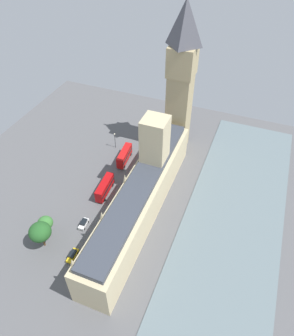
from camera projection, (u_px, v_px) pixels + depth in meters
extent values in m
plane|color=#565659|center=(135.00, 211.00, 101.14)|extent=(134.92, 134.92, 0.00)
cube|color=slate|center=(228.00, 240.00, 93.05)|extent=(29.48, 121.43, 0.25)
cube|color=#CCBA8E|center=(141.00, 200.00, 96.52)|extent=(10.51, 64.92, 12.05)
cube|color=#CCBA8E|center=(154.00, 157.00, 99.08)|extent=(7.41, 7.41, 28.08)
cube|color=#383D47|center=(140.00, 184.00, 91.89)|extent=(7.98, 62.33, 1.60)
cone|color=#CCBA8E|center=(159.00, 126.00, 113.12)|extent=(1.20, 1.20, 1.82)
cone|color=#CCBA8E|center=(144.00, 150.00, 103.09)|extent=(1.20, 1.20, 1.93)
cone|color=#CCBA8E|center=(125.00, 178.00, 92.70)|extent=(1.20, 1.20, 3.10)
cone|color=#CCBA8E|center=(102.00, 215.00, 82.86)|extent=(1.20, 1.20, 2.63)
cone|color=#CCBA8E|center=(72.00, 262.00, 72.96)|extent=(1.20, 1.20, 2.33)
cube|color=tan|center=(178.00, 113.00, 115.81)|extent=(7.85, 7.85, 29.76)
cube|color=tan|center=(182.00, 61.00, 102.35)|extent=(8.63, 8.63, 9.96)
cylinder|color=silver|center=(169.00, 58.00, 103.56)|extent=(0.25, 5.97, 5.97)
torus|color=black|center=(169.00, 58.00, 103.56)|extent=(0.24, 6.21, 6.21)
cylinder|color=silver|center=(186.00, 55.00, 105.41)|extent=(5.97, 0.25, 5.97)
torus|color=black|center=(186.00, 55.00, 105.41)|extent=(6.21, 0.24, 6.21)
pyramid|color=#4C4C54|center=(185.00, 22.00, 94.28)|extent=(8.63, 8.63, 13.88)
cube|color=red|center=(124.00, 156.00, 117.11)|extent=(3.42, 10.68, 4.20)
cube|color=black|center=(124.00, 155.00, 117.06)|extent=(3.45, 10.29, 0.70)
cylinder|color=black|center=(125.00, 153.00, 121.37)|extent=(0.45, 1.13, 1.10)
cylinder|color=black|center=(131.00, 154.00, 120.89)|extent=(0.45, 1.13, 1.10)
cylinder|color=black|center=(118.00, 166.00, 116.18)|extent=(0.45, 1.13, 1.10)
cylinder|color=black|center=(124.00, 167.00, 115.71)|extent=(0.45, 1.13, 1.10)
cube|color=#B20C0F|center=(105.00, 187.00, 105.17)|extent=(3.25, 10.65, 4.20)
cube|color=black|center=(105.00, 187.00, 105.12)|extent=(3.28, 10.26, 0.70)
cylinder|color=black|center=(104.00, 200.00, 103.76)|extent=(0.43, 1.12, 1.10)
cylinder|color=black|center=(98.00, 199.00, 104.27)|extent=(0.43, 1.12, 1.10)
cylinder|color=black|center=(113.00, 185.00, 108.92)|extent=(0.43, 1.12, 1.10)
cylinder|color=black|center=(106.00, 183.00, 109.43)|extent=(0.43, 1.12, 1.10)
cube|color=silver|center=(84.00, 224.00, 96.50)|extent=(2.15, 4.38, 0.75)
cube|color=black|center=(84.00, 222.00, 96.18)|extent=(1.71, 2.49, 0.65)
cylinder|color=black|center=(84.00, 229.00, 95.62)|extent=(0.30, 0.70, 0.68)
cylinder|color=black|center=(79.00, 227.00, 95.98)|extent=(0.30, 0.70, 0.68)
cylinder|color=black|center=(88.00, 222.00, 97.53)|extent=(0.30, 0.70, 0.68)
cylinder|color=black|center=(83.00, 221.00, 97.90)|extent=(0.30, 0.70, 0.68)
cube|color=gold|center=(73.00, 256.00, 88.42)|extent=(2.03, 4.66, 0.75)
cube|color=black|center=(73.00, 254.00, 88.10)|extent=(1.63, 2.64, 0.65)
cylinder|color=black|center=(73.00, 262.00, 87.47)|extent=(0.29, 0.69, 0.68)
cylinder|color=black|center=(68.00, 260.00, 87.84)|extent=(0.29, 0.69, 0.68)
cylinder|color=black|center=(78.00, 253.00, 89.51)|extent=(0.29, 0.69, 0.68)
cylinder|color=black|center=(73.00, 251.00, 89.88)|extent=(0.29, 0.69, 0.68)
cylinder|color=black|center=(138.00, 174.00, 112.67)|extent=(0.47, 0.47, 1.30)
sphere|color=tan|center=(137.00, 173.00, 112.14)|extent=(0.25, 0.25, 0.25)
cube|color=maroon|center=(137.00, 174.00, 112.72)|extent=(0.13, 0.31, 0.23)
cylinder|color=maroon|center=(85.00, 261.00, 87.37)|extent=(0.61, 0.61, 1.28)
sphere|color=tan|center=(84.00, 259.00, 86.86)|extent=(0.25, 0.25, 0.25)
cube|color=black|center=(84.00, 260.00, 87.52)|extent=(0.28, 0.28, 0.23)
cylinder|color=brown|center=(48.00, 231.00, 93.10)|extent=(0.56, 0.56, 4.02)
ellipsoid|color=#387533|center=(45.00, 223.00, 90.62)|extent=(4.41, 4.41, 3.75)
cylinder|color=brown|center=(43.00, 241.00, 90.54)|extent=(0.56, 0.56, 3.90)
ellipsoid|color=#235623|center=(40.00, 232.00, 87.63)|extent=(6.23, 6.23, 5.30)
cylinder|color=black|center=(115.00, 141.00, 122.80)|extent=(0.18, 0.18, 6.14)
sphere|color=#F2EAC6|center=(114.00, 134.00, 120.53)|extent=(0.56, 0.56, 0.56)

